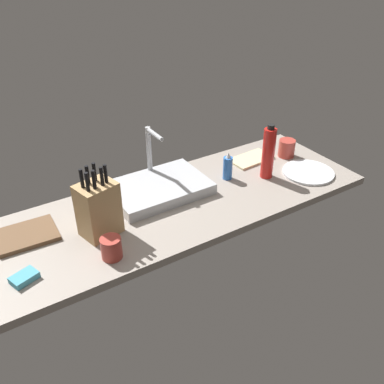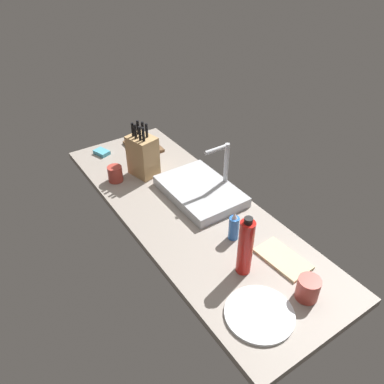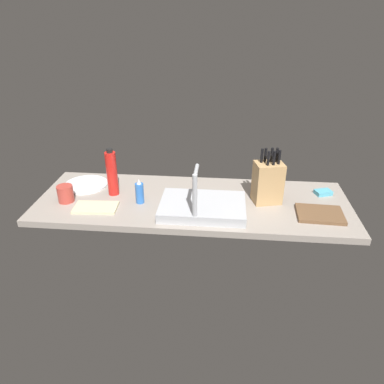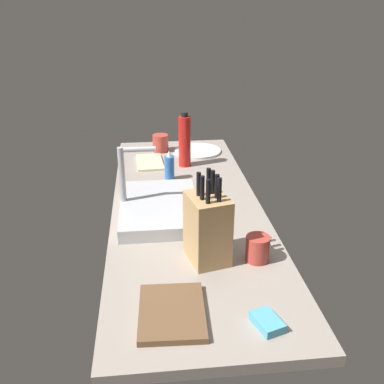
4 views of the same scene
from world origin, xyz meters
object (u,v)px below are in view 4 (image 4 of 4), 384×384
Objects in this scene: knife_block at (207,228)px; cutting_board at (172,312)px; sink_basin at (159,208)px; dish_towel at (150,162)px; faucet at (126,174)px; dinner_plate at (198,151)px; water_bottle at (185,141)px; soap_bottle at (169,167)px; ceramic_cup at (257,248)px; dish_sponge at (267,322)px; coffee_mug at (161,143)px.

cutting_board is (-26.17, 13.22, -10.72)cm from knife_block.
sink_basin is 60.14cm from cutting_board.
faucet is at bearing 169.94° from dish_towel.
dinner_plate is (71.42, -23.80, -1.93)cm from sink_basin.
faucet is at bearing 75.72° from sink_basin.
faucet reaches higher than dish_towel.
water_bottle is (51.68, -14.88, 10.38)cm from sink_basin.
knife_block is 2.13× the size of soap_bottle.
dish_sponge is (-30.72, 4.85, -3.08)cm from ceramic_cup.
soap_bottle is 41.29cm from dinner_plate.
cutting_board is 133.49cm from dinner_plate.
faucet reaches higher than soap_bottle.
coffee_mug reaches higher than cutting_board.
knife_block reaches higher than soap_bottle.
knife_block is 31.22cm from cutting_board.
faucet is 78.70cm from dinner_plate.
soap_bottle is 40.71cm from coffee_mug.
sink_basin is 1.91× the size of cutting_board.
dinner_plate is at bearing -60.57° from dish_towel.
sink_basin is 47.29cm from ceramic_cup.
cutting_board is (-60.11, -0.98, -1.63)cm from sink_basin.
soap_bottle is (68.44, 8.04, -5.48)cm from knife_block.
sink_basin is 1.64× the size of faucet.
water_bottle reaches higher than coffee_mug.
sink_basin is 18.33cm from faucet.
soap_bottle is at bearing -158.23° from dish_towel.
cutting_board is 116.68cm from dish_towel.
faucet reaches higher than ceramic_cup.
soap_bottle is 1.57× the size of dish_sponge.
soap_bottle reaches higher than dinner_plate.
knife_block is 69.13cm from soap_bottle.
water_bottle is 21.94cm from dish_towel.
knife_block is 1.32× the size of dish_towel.
water_bottle reaches higher than ceramic_cup.
coffee_mug is (72.03, -15.86, -11.33)cm from faucet.
ceramic_cup is 31.25cm from dish_sponge.
faucet is 66.26cm from cutting_board.
water_bottle is at bearing -26.89° from soap_bottle.
dish_sponge reaches higher than dinner_plate.
soap_bottle is at bearing -30.18° from faucet.
knife_block is at bearing 81.74° from ceramic_cup.
knife_block is at bearing -26.81° from cutting_board.
ceramic_cup is (-2.33, -16.08, -7.34)cm from knife_block.
sink_basin is 4.90× the size of dish_sponge.
water_bottle reaches higher than faucet.
cutting_board is 94.90cm from soap_bottle.
soap_bottle is 0.56× the size of dinner_plate.
water_bottle reaches higher than dinner_plate.
dish_towel is 126.65cm from dish_sponge.
dish_sponge is at bearing -174.92° from water_bottle.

